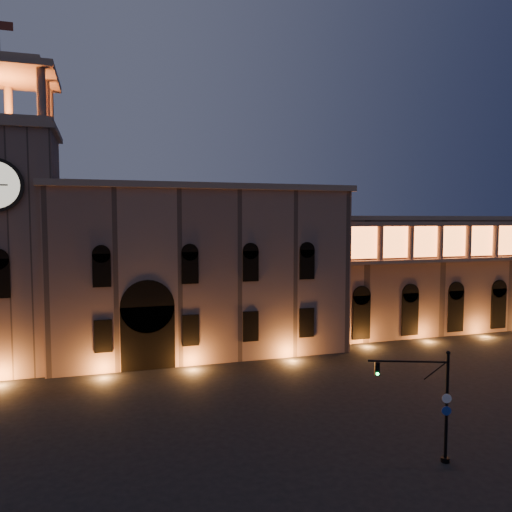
% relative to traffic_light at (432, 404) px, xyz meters
% --- Properties ---
extents(ground, '(160.00, 160.00, 0.00)m').
position_rel_traffic_light_xyz_m(ground, '(-6.10, 7.02, -3.46)').
color(ground, black).
rests_on(ground, ground).
extents(government_building, '(30.80, 12.80, 17.60)m').
position_rel_traffic_light_xyz_m(government_building, '(-8.17, 28.95, 5.31)').
color(government_building, '#7D5F51').
rests_on(government_building, ground).
extents(clock_tower, '(9.80, 9.80, 32.40)m').
position_rel_traffic_light_xyz_m(clock_tower, '(-26.60, 28.00, 9.04)').
color(clock_tower, '#7D5F51').
rests_on(clock_tower, ground).
extents(colonnade_wing, '(40.60, 11.50, 14.50)m').
position_rel_traffic_light_xyz_m(colonnade_wing, '(25.90, 30.94, 3.87)').
color(colonnade_wing, '#785A4C').
rests_on(colonnade_wing, ground).
extents(traffic_light, '(4.53, 1.92, 6.59)m').
position_rel_traffic_light_xyz_m(traffic_light, '(0.00, 0.00, 0.00)').
color(traffic_light, black).
rests_on(traffic_light, ground).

